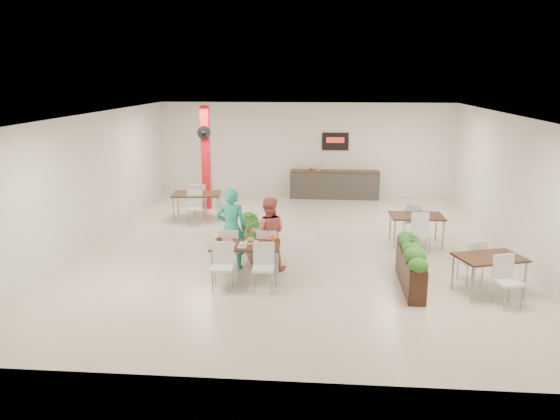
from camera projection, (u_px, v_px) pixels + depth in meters
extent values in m
plane|color=beige|center=(296.00, 247.00, 13.30)|extent=(12.00, 12.00, 0.00)
cube|color=white|center=(306.00, 150.00, 18.72)|extent=(10.00, 0.10, 3.20)
cube|color=white|center=(270.00, 271.00, 7.11)|extent=(10.00, 0.10, 3.20)
cube|color=white|center=(92.00, 180.00, 13.33)|extent=(0.10, 12.00, 3.20)
cube|color=white|center=(513.00, 187.00, 12.51)|extent=(0.10, 12.00, 3.20)
cube|color=white|center=(297.00, 115.00, 12.53)|extent=(10.00, 12.00, 0.04)
cube|color=red|center=(206.00, 158.00, 16.84)|extent=(0.25, 0.25, 3.20)
cylinder|color=black|center=(204.00, 133.00, 16.47)|extent=(0.40, 0.06, 0.40)
sphere|color=black|center=(204.00, 133.00, 16.43)|extent=(0.12, 0.12, 0.12)
cube|color=#2D2A28|center=(334.00, 185.00, 18.58)|extent=(3.00, 0.60, 0.90)
cube|color=black|center=(335.00, 171.00, 18.46)|extent=(3.00, 0.62, 0.04)
cube|color=black|center=(335.00, 141.00, 18.53)|extent=(0.90, 0.04, 0.60)
cube|color=red|center=(335.00, 140.00, 18.49)|extent=(0.60, 0.02, 0.18)
imported|color=#9E2E1A|center=(311.00, 168.00, 18.50)|extent=(0.09, 0.09, 0.19)
imported|color=#B98E2E|center=(318.00, 168.00, 18.48)|extent=(0.13, 0.13, 0.17)
cube|color=black|center=(245.00, 245.00, 11.06)|extent=(1.44, 0.87, 0.04)
cylinder|color=gray|center=(212.00, 268.00, 10.84)|extent=(0.04, 0.04, 0.71)
cylinder|color=gray|center=(276.00, 269.00, 10.80)|extent=(0.04, 0.04, 0.71)
cylinder|color=gray|center=(217.00, 257.00, 11.50)|extent=(0.04, 0.04, 0.71)
cylinder|color=gray|center=(278.00, 258.00, 11.46)|extent=(0.04, 0.04, 0.71)
cube|color=white|center=(230.00, 249.00, 11.72)|extent=(0.44, 0.44, 0.05)
cube|color=white|center=(228.00, 240.00, 11.48)|extent=(0.42, 0.06, 0.45)
cylinder|color=gray|center=(239.00, 257.00, 11.94)|extent=(0.02, 0.02, 0.43)
cylinder|color=gray|center=(223.00, 257.00, 11.95)|extent=(0.02, 0.02, 0.43)
cylinder|color=gray|center=(237.00, 262.00, 11.61)|extent=(0.02, 0.02, 0.43)
cylinder|color=gray|center=(221.00, 262.00, 11.62)|extent=(0.02, 0.02, 0.43)
cube|color=white|center=(267.00, 249.00, 11.70)|extent=(0.44, 0.44, 0.05)
cube|color=white|center=(266.00, 241.00, 11.45)|extent=(0.42, 0.06, 0.45)
cylinder|color=gray|center=(275.00, 257.00, 11.91)|extent=(0.02, 0.02, 0.43)
cylinder|color=gray|center=(260.00, 257.00, 11.92)|extent=(0.02, 0.02, 0.43)
cylinder|color=gray|center=(275.00, 263.00, 11.58)|extent=(0.02, 0.02, 0.43)
cylinder|color=gray|center=(259.00, 262.00, 11.59)|extent=(0.02, 0.02, 0.43)
cube|color=white|center=(222.00, 268.00, 10.56)|extent=(0.44, 0.44, 0.05)
cube|color=white|center=(223.00, 253.00, 10.68)|extent=(0.42, 0.06, 0.45)
cylinder|color=gray|center=(212.00, 283.00, 10.46)|extent=(0.02, 0.02, 0.43)
cylinder|color=gray|center=(230.00, 283.00, 10.45)|extent=(0.02, 0.02, 0.43)
cylinder|color=gray|center=(215.00, 276.00, 10.79)|extent=(0.02, 0.02, 0.43)
cylinder|color=gray|center=(232.00, 277.00, 10.78)|extent=(0.02, 0.02, 0.43)
cube|color=white|center=(263.00, 269.00, 10.53)|extent=(0.44, 0.44, 0.05)
cube|color=white|center=(264.00, 253.00, 10.66)|extent=(0.42, 0.06, 0.45)
cylinder|color=gray|center=(254.00, 283.00, 10.43)|extent=(0.02, 0.02, 0.43)
cylinder|color=gray|center=(272.00, 283.00, 10.42)|extent=(0.02, 0.02, 0.43)
cylinder|color=gray|center=(255.00, 277.00, 10.76)|extent=(0.02, 0.02, 0.43)
cylinder|color=gray|center=(273.00, 277.00, 10.75)|extent=(0.02, 0.02, 0.43)
cube|color=white|center=(228.00, 245.00, 10.97)|extent=(0.31, 0.31, 0.01)
ellipsoid|color=#965825|center=(228.00, 242.00, 10.95)|extent=(0.22, 0.22, 0.13)
cube|color=white|center=(251.00, 242.00, 11.17)|extent=(0.27, 0.27, 0.01)
ellipsoid|color=#C48922|center=(251.00, 239.00, 11.15)|extent=(0.18, 0.18, 0.11)
cube|color=white|center=(265.00, 246.00, 10.92)|extent=(0.27, 0.27, 0.01)
ellipsoid|color=#45170D|center=(265.00, 243.00, 10.91)|extent=(0.16, 0.16, 0.10)
cube|color=white|center=(242.00, 247.00, 10.88)|extent=(0.19, 0.19, 0.01)
ellipsoid|color=white|center=(242.00, 245.00, 10.87)|extent=(0.12, 0.12, 0.07)
cylinder|color=orange|center=(273.00, 239.00, 11.17)|extent=(0.07, 0.07, 0.15)
imported|color=brown|center=(219.00, 240.00, 11.16)|extent=(0.12, 0.12, 0.10)
imported|color=teal|center=(231.00, 228.00, 11.68)|extent=(0.67, 0.46, 1.79)
imported|color=#D6645F|center=(268.00, 233.00, 11.64)|extent=(0.80, 0.64, 1.60)
cube|color=black|center=(253.00, 242.00, 12.66)|extent=(0.85, 1.92, 0.64)
ellipsoid|color=#185419|center=(259.00, 233.00, 11.79)|extent=(0.40, 0.40, 0.32)
ellipsoid|color=#185419|center=(256.00, 228.00, 12.18)|extent=(0.40, 0.40, 0.32)
ellipsoid|color=#185419|center=(253.00, 224.00, 12.56)|extent=(0.40, 0.40, 0.32)
ellipsoid|color=#185419|center=(250.00, 219.00, 12.94)|extent=(0.40, 0.40, 0.32)
ellipsoid|color=#185419|center=(248.00, 215.00, 13.32)|extent=(0.40, 0.40, 0.32)
imported|color=#185419|center=(253.00, 220.00, 12.54)|extent=(0.37, 0.32, 0.41)
cube|color=black|center=(410.00, 271.00, 10.77)|extent=(0.34, 1.99, 0.66)
ellipsoid|color=#185419|center=(418.00, 263.00, 9.85)|extent=(0.40, 0.40, 0.32)
ellipsoid|color=#185419|center=(415.00, 256.00, 10.25)|extent=(0.40, 0.40, 0.32)
ellipsoid|color=#185419|center=(412.00, 249.00, 10.66)|extent=(0.40, 0.40, 0.32)
ellipsoid|color=#185419|center=(409.00, 242.00, 11.07)|extent=(0.40, 0.40, 0.32)
ellipsoid|color=#185419|center=(406.00, 236.00, 11.48)|extent=(0.40, 0.40, 0.32)
imported|color=#185419|center=(412.00, 244.00, 10.64)|extent=(0.24, 0.24, 0.43)
cube|color=black|center=(197.00, 194.00, 15.86)|extent=(1.46, 1.05, 0.04)
cylinder|color=gray|center=(173.00, 210.00, 15.55)|extent=(0.04, 0.04, 0.71)
cylinder|color=gray|center=(217.00, 210.00, 15.58)|extent=(0.04, 0.04, 0.71)
cylinder|color=gray|center=(178.00, 203.00, 16.32)|extent=(0.04, 0.04, 0.71)
cylinder|color=gray|center=(220.00, 203.00, 16.35)|extent=(0.04, 0.04, 0.71)
cube|color=white|center=(200.00, 199.00, 16.51)|extent=(0.46, 0.46, 0.05)
cube|color=white|center=(198.00, 192.00, 16.26)|extent=(0.42, 0.08, 0.45)
cylinder|color=gray|center=(206.00, 205.00, 16.73)|extent=(0.02, 0.02, 0.43)
cylinder|color=gray|center=(195.00, 205.00, 16.73)|extent=(0.02, 0.02, 0.43)
cylinder|color=gray|center=(205.00, 208.00, 16.40)|extent=(0.02, 0.02, 0.43)
cylinder|color=gray|center=(193.00, 208.00, 16.40)|extent=(0.02, 0.02, 0.43)
cube|color=white|center=(194.00, 208.00, 15.34)|extent=(0.46, 0.46, 0.05)
cube|color=white|center=(195.00, 198.00, 15.47)|extent=(0.42, 0.08, 0.45)
cylinder|color=gray|center=(188.00, 218.00, 15.23)|extent=(0.02, 0.02, 0.43)
cylinder|color=gray|center=(200.00, 218.00, 15.24)|extent=(0.02, 0.02, 0.43)
cylinder|color=gray|center=(189.00, 215.00, 15.56)|extent=(0.02, 0.02, 0.43)
cylinder|color=gray|center=(201.00, 215.00, 15.57)|extent=(0.02, 0.02, 0.43)
imported|color=white|center=(197.00, 192.00, 15.85)|extent=(0.22, 0.22, 0.05)
cube|color=black|center=(417.00, 216.00, 13.36)|extent=(1.30, 0.89, 0.04)
cylinder|color=gray|center=(395.00, 235.00, 13.13)|extent=(0.04, 0.04, 0.71)
cylinder|color=gray|center=(443.00, 235.00, 13.07)|extent=(0.04, 0.04, 0.71)
cylinder|color=gray|center=(390.00, 226.00, 13.83)|extent=(0.04, 0.04, 0.71)
cylinder|color=gray|center=(436.00, 227.00, 13.78)|extent=(0.04, 0.04, 0.71)
cube|color=white|center=(412.00, 221.00, 14.01)|extent=(0.43, 0.43, 0.05)
cube|color=white|center=(414.00, 213.00, 13.77)|extent=(0.42, 0.05, 0.45)
cylinder|color=gray|center=(416.00, 228.00, 14.22)|extent=(0.02, 0.02, 0.43)
cylinder|color=gray|center=(403.00, 228.00, 14.24)|extent=(0.02, 0.02, 0.43)
cylinder|color=gray|center=(419.00, 231.00, 13.89)|extent=(0.02, 0.02, 0.43)
cylinder|color=gray|center=(406.00, 231.00, 13.91)|extent=(0.02, 0.02, 0.43)
cube|color=white|center=(421.00, 234.00, 12.85)|extent=(0.43, 0.43, 0.05)
cube|color=white|center=(420.00, 222.00, 12.97)|extent=(0.42, 0.05, 0.45)
cylinder|color=gray|center=(414.00, 245.00, 12.75)|extent=(0.02, 0.02, 0.43)
cylinder|color=gray|center=(429.00, 246.00, 12.73)|extent=(0.02, 0.02, 0.43)
cylinder|color=gray|center=(412.00, 241.00, 13.08)|extent=(0.02, 0.02, 0.43)
cylinder|color=gray|center=(426.00, 241.00, 13.06)|extent=(0.02, 0.02, 0.43)
imported|color=white|center=(417.00, 214.00, 13.35)|extent=(0.22, 0.22, 0.05)
cube|color=black|center=(490.00, 257.00, 10.32)|extent=(1.41, 1.15, 0.04)
cylinder|color=gray|center=(473.00, 285.00, 9.96)|extent=(0.04, 0.04, 0.71)
cylinder|color=gray|center=(525.00, 280.00, 10.21)|extent=(0.04, 0.04, 0.71)
cylinder|color=gray|center=(453.00, 272.00, 10.61)|extent=(0.04, 0.04, 0.71)
cylinder|color=gray|center=(502.00, 268.00, 10.86)|extent=(0.04, 0.04, 0.71)
cube|color=white|center=(471.00, 261.00, 10.95)|extent=(0.53, 0.53, 0.05)
cube|color=white|center=(477.00, 252.00, 10.71)|extent=(0.41, 0.17, 0.45)
cylinder|color=gray|center=(472.00, 269.00, 11.21)|extent=(0.02, 0.02, 0.43)
cylinder|color=gray|center=(458.00, 270.00, 11.13)|extent=(0.02, 0.02, 0.43)
cylinder|color=gray|center=(482.00, 274.00, 10.89)|extent=(0.02, 0.02, 0.43)
cylinder|color=gray|center=(467.00, 276.00, 10.81)|extent=(0.02, 0.02, 0.43)
cube|color=white|center=(508.00, 283.00, 9.82)|extent=(0.53, 0.53, 0.05)
cube|color=white|center=(503.00, 266.00, 9.94)|extent=(0.41, 0.17, 0.45)
cylinder|color=gray|center=(505.00, 299.00, 9.68)|extent=(0.02, 0.02, 0.43)
cylinder|color=gray|center=(521.00, 297.00, 9.76)|extent=(0.02, 0.02, 0.43)
cylinder|color=gray|center=(493.00, 292.00, 10.00)|extent=(0.02, 0.02, 0.43)
cylinder|color=gray|center=(509.00, 290.00, 10.08)|extent=(0.02, 0.02, 0.43)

